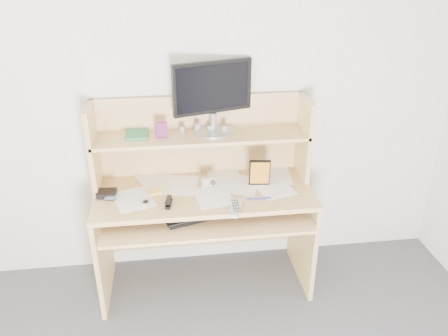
{
  "coord_description": "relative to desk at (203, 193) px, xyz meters",
  "views": [
    {
      "loc": [
        -0.19,
        -0.99,
        2.11
      ],
      "look_at": [
        0.12,
        1.43,
        0.93
      ],
      "focal_mm": 35.0,
      "sensor_mm": 36.0,
      "label": 1
    }
  ],
  "objects": [
    {
      "name": "monitor",
      "position": [
        0.08,
        0.13,
        0.63
      ],
      "size": [
        0.52,
        0.27,
        0.46
      ],
      "rotation": [
        0.0,
        0.0,
        0.3
      ],
      "color": "#A9AAAE",
      "rests_on": "desk"
    },
    {
      "name": "flip_phone",
      "position": [
        -0.37,
        -0.2,
        0.07
      ],
      "size": [
        0.06,
        0.09,
        0.02
      ],
      "primitive_type": "cube",
      "rotation": [
        0.0,
        0.0,
        -0.18
      ],
      "color": "silver",
      "rests_on": "paper_clutter"
    },
    {
      "name": "keyboard",
      "position": [
        -0.06,
        -0.23,
        -0.03
      ],
      "size": [
        0.43,
        0.26,
        0.03
      ],
      "rotation": [
        0.0,
        0.0,
        0.32
      ],
      "color": "black",
      "rests_on": "desk"
    },
    {
      "name": "card_box",
      "position": [
        -0.25,
        0.05,
        0.44
      ],
      "size": [
        0.08,
        0.04,
        0.1
      ],
      "primitive_type": "cube",
      "rotation": [
        0.0,
        0.0,
        0.21
      ],
      "color": "maroon",
      "rests_on": "desk"
    },
    {
      "name": "paper_clutter",
      "position": [
        0.0,
        -0.08,
        0.06
      ],
      "size": [
        1.32,
        0.54,
        0.01
      ],
      "primitive_type": "cube",
      "color": "white",
      "rests_on": "desk"
    },
    {
      "name": "chip_stack_a",
      "position": [
        -0.12,
        0.12,
        0.41
      ],
      "size": [
        0.04,
        0.04,
        0.05
      ],
      "primitive_type": "cylinder",
      "rotation": [
        0.0,
        0.0,
        -0.29
      ],
      "color": "black",
      "rests_on": "desk"
    },
    {
      "name": "chip_stack_b",
      "position": [
        0.15,
        0.07,
        0.42
      ],
      "size": [
        0.04,
        0.04,
        0.06
      ],
      "primitive_type": "cylinder",
      "rotation": [
        0.0,
        0.0,
        -0.25
      ],
      "color": "white",
      "rests_on": "desk"
    },
    {
      "name": "wallet",
      "position": [
        -0.62,
        -0.07,
        0.08
      ],
      "size": [
        0.12,
        0.1,
        0.03
      ],
      "primitive_type": "cube",
      "rotation": [
        0.0,
        0.0,
        -0.05
      ],
      "color": "black",
      "rests_on": "paper_clutter"
    },
    {
      "name": "back_wall",
      "position": [
        0.0,
        0.24,
        0.56
      ],
      "size": [
        3.6,
        0.04,
        2.5
      ],
      "primitive_type": "cube",
      "color": "beige",
      "rests_on": "floor"
    },
    {
      "name": "tv_remote",
      "position": [
        0.17,
        -0.34,
        0.07
      ],
      "size": [
        0.12,
        0.21,
        0.02
      ],
      "primitive_type": "cube",
      "rotation": [
        0.0,
        0.0,
        -0.36
      ],
      "color": "#ACACA7",
      "rests_on": "paper_clutter"
    },
    {
      "name": "sticky_note_pad",
      "position": [
        -0.31,
        -0.05,
        0.06
      ],
      "size": [
        0.09,
        0.09,
        0.01
      ],
      "primitive_type": "cube",
      "rotation": [
        0.0,
        0.0,
        0.18
      ],
      "color": "gold",
      "rests_on": "desk"
    },
    {
      "name": "desk",
      "position": [
        0.0,
        0.0,
        0.0
      ],
      "size": [
        1.4,
        0.7,
        1.3
      ],
      "color": "tan",
      "rests_on": "floor"
    },
    {
      "name": "game_case",
      "position": [
        0.36,
        -0.06,
        0.16
      ],
      "size": [
        0.14,
        0.03,
        0.19
      ],
      "primitive_type": "cube",
      "rotation": [
        0.0,
        0.0,
        -0.12
      ],
      "color": "black",
      "rests_on": "paper_clutter"
    },
    {
      "name": "digital_camera",
      "position": [
        0.03,
        -0.02,
        0.09
      ],
      "size": [
        0.1,
        0.06,
        0.06
      ],
      "primitive_type": "cube",
      "rotation": [
        0.0,
        0.0,
        0.2
      ],
      "color": "#BDBDC0",
      "rests_on": "paper_clutter"
    },
    {
      "name": "shelf_book",
      "position": [
        -0.41,
        0.12,
        0.4
      ],
      "size": [
        0.14,
        0.19,
        0.02
      ],
      "primitive_type": "cube",
      "rotation": [
        0.0,
        0.0,
        -0.01
      ],
      "color": "#327F48",
      "rests_on": "desk"
    },
    {
      "name": "blue_pen",
      "position": [
        0.33,
        -0.24,
        0.07
      ],
      "size": [
        0.15,
        0.01,
        0.01
      ],
      "primitive_type": "cylinder",
      "rotation": [
        1.57,
        0.0,
        1.56
      ],
      "color": "#181FB9",
      "rests_on": "paper_clutter"
    },
    {
      "name": "chip_stack_d",
      "position": [
        -0.02,
        0.11,
        0.42
      ],
      "size": [
        0.04,
        0.04,
        0.06
      ],
      "primitive_type": "cylinder",
      "rotation": [
        0.0,
        0.0,
        -0.13
      ],
      "color": "white",
      "rests_on": "desk"
    },
    {
      "name": "chip_stack_c",
      "position": [
        0.06,
        0.11,
        0.41
      ],
      "size": [
        0.05,
        0.05,
        0.05
      ],
      "primitive_type": "cylinder",
      "rotation": [
        0.0,
        0.0,
        0.37
      ],
      "color": "black",
      "rests_on": "desk"
    },
    {
      "name": "stapler",
      "position": [
        -0.23,
        -0.23,
        0.08
      ],
      "size": [
        0.05,
        0.12,
        0.04
      ],
      "primitive_type": "cube",
      "rotation": [
        0.0,
        0.0,
        -0.14
      ],
      "color": "black",
      "rests_on": "paper_clutter"
    }
  ]
}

